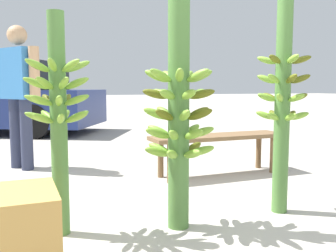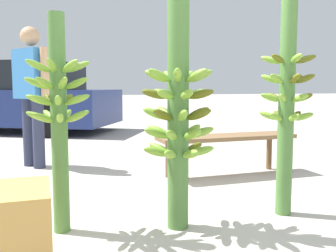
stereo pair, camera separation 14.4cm
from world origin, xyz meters
name	(u,v)px [view 1 (the left image)]	position (x,y,z in m)	size (l,w,h in m)	color
ground_plane	(188,230)	(0.00, 0.00, 0.00)	(80.00, 80.00, 0.00)	#B2AA9E
banana_stalk_left	(58,114)	(-0.75, 0.25, 0.75)	(0.40, 0.40, 1.35)	#4C7A38
banana_stalk_center	(179,111)	(-0.03, 0.08, 0.76)	(0.47, 0.47, 1.53)	#4C7A38
banana_stalk_right	(283,94)	(0.78, 0.07, 0.86)	(0.37, 0.38, 1.70)	#4C7A38
vendor_person	(19,86)	(-0.93, 2.35, 0.92)	(0.45, 0.64, 1.57)	#2D334C
market_bench	(218,141)	(0.94, 1.25, 0.35)	(1.44, 0.36, 0.42)	brown
produce_crate	(8,239)	(-1.04, -0.29, 0.22)	(0.44, 0.44, 0.44)	#C69347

